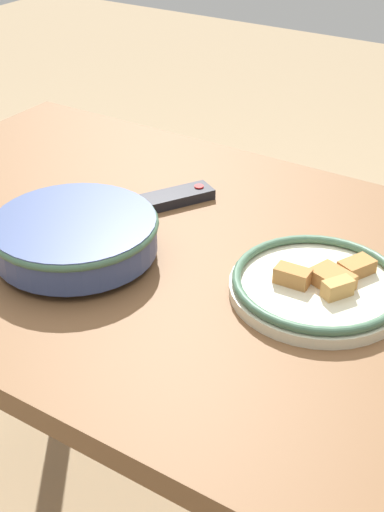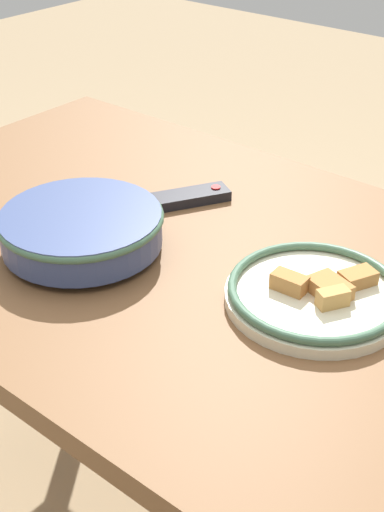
# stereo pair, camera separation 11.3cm
# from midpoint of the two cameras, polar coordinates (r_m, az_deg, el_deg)

# --- Properties ---
(dining_table) EXTENTS (1.32, 0.84, 0.73)m
(dining_table) POSITION_cam_midpoint_polar(r_m,az_deg,el_deg) (1.28, -4.62, -2.34)
(dining_table) COLOR brown
(dining_table) RESTS_ON ground_plane
(noodle_bowl) EXTENTS (0.28, 0.28, 0.07)m
(noodle_bowl) POSITION_cam_midpoint_polar(r_m,az_deg,el_deg) (1.20, -12.02, 1.58)
(noodle_bowl) COLOR #384775
(noodle_bowl) RESTS_ON dining_table
(food_plate) EXTENTS (0.27, 0.27, 0.04)m
(food_plate) POSITION_cam_midpoint_polar(r_m,az_deg,el_deg) (1.10, 7.19, -2.43)
(food_plate) COLOR beige
(food_plate) RESTS_ON dining_table
(tv_remote) EXTENTS (0.12, 0.16, 0.02)m
(tv_remote) POSITION_cam_midpoint_polar(r_m,az_deg,el_deg) (1.36, -3.77, 4.63)
(tv_remote) COLOR black
(tv_remote) RESTS_ON dining_table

